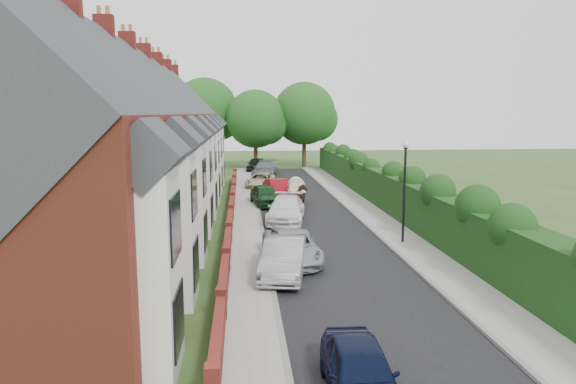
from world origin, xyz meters
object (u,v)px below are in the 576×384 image
Objects in this scene: car_silver_a at (284,258)px; horse at (300,197)px; lamppost at (405,179)px; car_silver_b at (292,247)px; car_black at (256,164)px; car_white at (286,209)px; car_red at (278,189)px; car_grey at (265,169)px; horse_cart at (296,189)px; car_navy at (360,372)px; car_green at (265,195)px; car_beige at (261,180)px.

car_silver_a is 2.34× the size of horse.
lamppost is 6.95m from car_silver_b.
horse reaches higher than car_black.
car_silver_a is at bearing -86.18° from car_white.
car_grey reaches higher than car_red.
car_silver_b is at bearing -96.90° from horse_cart.
car_navy is 25.40m from car_green.
horse_cart is at bearing 88.95° from car_navy.
horse is at bearing -74.85° from car_black.
horse is 0.73× the size of horse_cart.
horse is (2.28, -1.74, 0.09)m from car_green.
horse_cart is (2.28, 0.39, 0.37)m from car_green.
car_silver_a is 16.73m from horse_cart.
horse_cart is (-0.00, 2.12, 0.29)m from horse.
car_silver_a is at bearing -107.32° from car_silver_b.
lamppost reaches higher than car_silver_a.
lamppost reaches higher than car_grey.
car_beige is at bearing 81.67° from car_green.
lamppost is 1.13× the size of car_beige.
car_red is 2.74m from horse_cart.
car_beige is (-0.51, 23.22, -0.04)m from car_silver_b.
car_navy is at bearing -100.65° from car_red.
car_red is 0.97× the size of car_black.
car_grey is at bearing 98.63° from car_silver_a.
lamppost reaches higher than car_black.
car_white is at bearing 132.06° from lamppost.
car_silver_a is 38.21m from car_black.
car_navy is 0.80× the size of car_silver_b.
car_navy is at bearing -74.60° from car_beige.
lamppost is at bearing -59.02° from car_beige.
car_white is (0.01, 19.78, 0.09)m from car_navy.
lamppost reaches higher than car_navy.
horse_cart reaches higher than car_grey.
car_red is at bearing -76.90° from car_black.
car_navy is 0.84× the size of car_black.
car_green is at bearing -76.27° from car_beige.
horse_cart is (2.27, -21.64, 0.32)m from car_black.
car_grey is at bearing 86.62° from car_silver_b.
car_beige is at bearing -85.99° from car_grey.
car_grey is 2.04× the size of horse_cart.
car_green is 0.96× the size of car_beige.
lamppost is at bearing -80.36° from car_red.
car_silver_b reaches higher than car_navy.
car_beige is at bearing 99.93° from car_silver_a.
horse is (2.28, -10.77, 0.20)m from car_beige.
car_navy is 19.78m from car_white.
car_red is (-5.25, 14.44, -2.55)m from lamppost.
car_black is at bearing 95.99° from horse_cart.
horse is at bearing -90.00° from horse_cart.
car_white is at bearing -78.23° from car_black.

